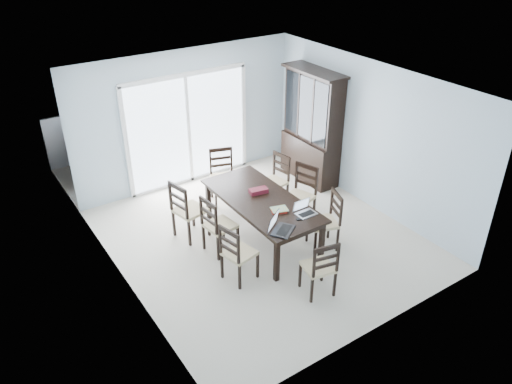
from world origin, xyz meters
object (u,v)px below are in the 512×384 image
(chair_right_far, at_px, (277,174))
(chair_end_far, at_px, (222,170))
(dining_table, at_px, (262,203))
(laptop_silver, at_px, (306,211))
(game_box, at_px, (258,191))
(laptop_dark, at_px, (283,227))
(hot_tub, at_px, (133,148))
(chair_right_near, at_px, (329,214))
(chair_left_mid, at_px, (215,220))
(chair_right_mid, at_px, (302,188))
(chair_left_near, at_px, (235,248))
(cell_phone, at_px, (300,219))
(chair_end_near, at_px, (322,263))
(china_hutch, at_px, (312,128))
(chair_left_far, at_px, (185,205))

(chair_right_far, relative_size, chair_end_far, 0.95)
(dining_table, relative_size, laptop_silver, 7.34)
(chair_end_far, relative_size, game_box, 3.91)
(laptop_dark, xyz_separation_m, hot_tub, (-0.48, 4.52, -0.36))
(chair_right_near, xyz_separation_m, laptop_dark, (-1.03, -0.17, 0.23))
(laptop_dark, height_order, hot_tub, laptop_dark)
(chair_right_near, relative_size, game_box, 3.75)
(hot_tub, bearing_deg, dining_table, -78.42)
(dining_table, height_order, chair_left_mid, chair_left_mid)
(chair_right_near, bearing_deg, chair_right_mid, 10.02)
(chair_left_near, bearing_deg, chair_right_mid, 100.64)
(chair_right_near, bearing_deg, laptop_silver, 108.97)
(dining_table, distance_m, chair_right_near, 1.08)
(laptop_dark, distance_m, cell_phone, 0.41)
(dining_table, distance_m, chair_right_far, 1.21)
(chair_end_near, bearing_deg, cell_phone, 84.46)
(dining_table, distance_m, chair_end_near, 1.61)
(china_hutch, relative_size, laptop_dark, 4.90)
(dining_table, height_order, game_box, game_box)
(chair_left_far, height_order, chair_end_far, chair_left_far)
(chair_right_mid, height_order, laptop_silver, chair_right_mid)
(chair_end_near, relative_size, game_box, 3.58)
(chair_right_near, bearing_deg, china_hutch, -12.95)
(chair_left_far, relative_size, game_box, 4.08)
(chair_end_far, distance_m, laptop_silver, 2.23)
(chair_left_mid, bearing_deg, laptop_dark, 22.55)
(chair_left_near, distance_m, laptop_silver, 1.24)
(chair_left_far, bearing_deg, china_hutch, 88.97)
(chair_end_near, relative_size, laptop_dark, 2.34)
(chair_left_near, bearing_deg, chair_end_far, 141.32)
(chair_left_far, bearing_deg, chair_left_mid, 6.98)
(chair_end_near, bearing_deg, laptop_dark, 113.86)
(game_box, bearing_deg, chair_left_far, 155.12)
(laptop_silver, bearing_deg, chair_left_near, 176.28)
(china_hutch, distance_m, laptop_silver, 2.65)
(chair_end_far, distance_m, laptop_dark, 2.43)
(chair_left_mid, distance_m, laptop_dark, 1.16)
(chair_right_far, height_order, cell_phone, chair_right_far)
(chair_right_mid, bearing_deg, dining_table, 77.28)
(chair_end_near, relative_size, hot_tub, 0.54)
(chair_left_far, height_order, laptop_silver, chair_left_far)
(chair_left_mid, xyz_separation_m, chair_end_far, (0.95, 1.39, 0.01))
(laptop_dark, relative_size, cell_phone, 3.67)
(chair_left_near, bearing_deg, chair_end_near, 28.74)
(dining_table, distance_m, game_box, 0.23)
(dining_table, relative_size, chair_end_far, 1.92)
(chair_right_far, bearing_deg, hot_tub, 20.85)
(laptop_silver, bearing_deg, chair_right_near, -0.58)
(laptop_silver, height_order, game_box, laptop_silver)
(china_hutch, distance_m, chair_right_far, 1.31)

